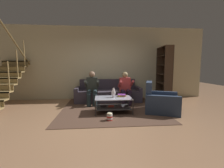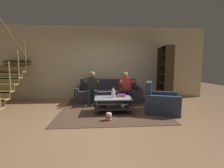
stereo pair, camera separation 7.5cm
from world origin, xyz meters
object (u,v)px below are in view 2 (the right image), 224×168
Objects in this scene: person_seated_right at (126,87)px; armchair at (161,102)px; popcorn_tub at (109,117)px; bookshelf at (165,77)px; couch at (108,94)px; vase at (113,93)px; person_seated_left at (92,87)px; book_stack at (122,95)px; coffee_table at (113,102)px.

armchair is at bearing -49.91° from person_seated_right.
bookshelf is at bearing 41.41° from popcorn_tub.
bookshelf is at bearing -3.30° from couch.
vase is 1.34× the size of popcorn_tub.
bookshelf is at bearing 7.90° from person_seated_left.
person_seated_right reaches higher than couch.
person_seated_left is 4.50× the size of book_stack.
couch is 9.54× the size of book_stack.
bookshelf reaches higher than coffee_table.
coffee_table is at bearing -157.17° from book_stack.
vase is at bearing -161.49° from book_stack.
couch is 8.97× the size of vase.
armchair is (-0.73, -1.40, -0.62)m from bookshelf.
person_seated_right is 5.59× the size of popcorn_tub.
coffee_table is 4.05× the size of book_stack.
couch is at bearing 176.70° from bookshelf.
bookshelf reaches higher than vase.
vase is at bearing -119.28° from person_seated_right.
bookshelf is (1.84, 1.21, 0.44)m from book_stack.
person_seated_left is 5.69× the size of popcorn_tub.
bookshelf is (2.75, 0.38, 0.28)m from person_seated_left.
vase is (-0.51, -0.91, -0.06)m from person_seated_right.
person_seated_left is 1.13m from vase.
person_seated_right is at bearing 130.09° from armchair.
bookshelf reaches higher than popcorn_tub.
armchair is (1.39, -0.07, -0.00)m from coffee_table.
book_stack is (0.91, -0.83, -0.16)m from person_seated_left.
person_seated_left is 1.02× the size of person_seated_right.
couch reaches higher than coffee_table.
person_seated_left is 1.19m from coffee_table.
person_seated_right is 1.05m from vase.
bookshelf reaches higher than person_seated_right.
popcorn_tub is at bearing -102.39° from coffee_table.
person_seated_right is 4.42× the size of book_stack.
couch is 2.12× the size of person_seated_left.
armchair is at bearing 21.22° from popcorn_tub.
popcorn_tub is at bearing -92.58° from couch.
person_seated_right reaches higher than vase.
person_seated_right is 1.37m from armchair.
coffee_table is at bearing -122.16° from vase.
bookshelf is 10.14× the size of popcorn_tub.
person_seated_right reaches higher than book_stack.
bookshelf is (2.10, 1.30, 0.35)m from vase.
couch is at bearing 87.42° from popcorn_tub.
armchair is (1.11, -0.19, -0.19)m from book_stack.
armchair reaches higher than book_stack.
book_stack is at bearing -107.27° from person_seated_right.
vase is at bearing -87.17° from couch.
armchair is (2.02, -1.02, -0.34)m from person_seated_left.
coffee_table is (-0.53, -0.94, -0.33)m from person_seated_right.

